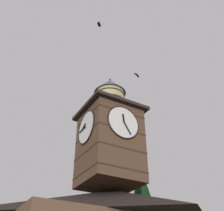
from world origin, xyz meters
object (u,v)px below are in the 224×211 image
clock_tower (110,135)px  flying_bird_low (99,25)px  moon (128,211)px  flying_bird_high (137,75)px

clock_tower → flying_bird_low: (3.00, 3.58, 7.23)m
moon → clock_tower: bearing=54.8°
moon → flying_bird_low: size_ratio=4.37×
clock_tower → flying_bird_high: size_ratio=13.29×
moon → flying_bird_high: (16.48, 27.47, 5.16)m
flying_bird_low → flying_bird_high: bearing=-149.4°
moon → flying_bird_low: 38.49m
moon → flying_bird_high: flying_bird_high is taller
flying_bird_high → flying_bird_low: bearing=30.6°
clock_tower → flying_bird_high: 7.64m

